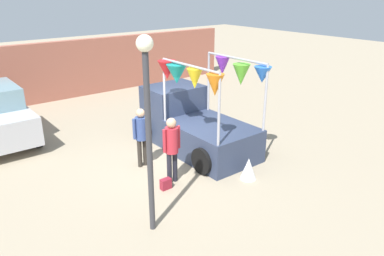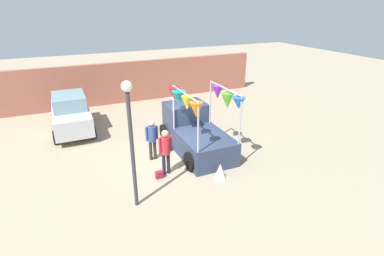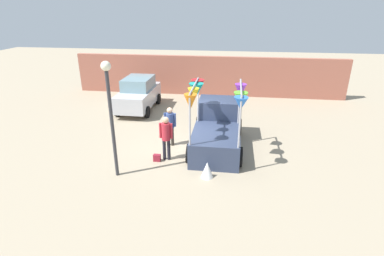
# 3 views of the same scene
# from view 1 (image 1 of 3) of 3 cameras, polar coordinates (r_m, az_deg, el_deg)

# --- Properties ---
(ground_plane) EXTENTS (60.00, 60.00, 0.00)m
(ground_plane) POSITION_cam_1_polar(r_m,az_deg,el_deg) (11.21, -3.09, -5.05)
(ground_plane) COLOR gray
(vendor_truck) EXTENTS (2.48, 4.10, 2.94)m
(vendor_truck) POSITION_cam_1_polar(r_m,az_deg,el_deg) (11.90, -0.07, 1.31)
(vendor_truck) COLOR #2D3851
(vendor_truck) RESTS_ON ground
(person_customer) EXTENTS (0.53, 0.34, 1.80)m
(person_customer) POSITION_cam_1_polar(r_m,az_deg,el_deg) (9.61, -3.11, -2.43)
(person_customer) COLOR black
(person_customer) RESTS_ON ground
(person_vendor) EXTENTS (0.53, 0.34, 1.73)m
(person_vendor) POSITION_cam_1_polar(r_m,az_deg,el_deg) (10.60, -7.72, -0.59)
(person_vendor) COLOR #2D2823
(person_vendor) RESTS_ON ground
(handbag) EXTENTS (0.28, 0.16, 0.28)m
(handbag) POSITION_cam_1_polar(r_m,az_deg,el_deg) (9.71, -4.02, -8.49)
(handbag) COLOR maroon
(handbag) RESTS_ON ground
(street_lamp) EXTENTS (0.32, 0.32, 4.09)m
(street_lamp) POSITION_cam_1_polar(r_m,az_deg,el_deg) (7.18, -6.77, 2.55)
(street_lamp) COLOR #333338
(street_lamp) RESTS_ON ground
(brick_boundary_wall) EXTENTS (18.00, 0.36, 2.60)m
(brick_boundary_wall) POSITION_cam_1_polar(r_m,az_deg,el_deg) (18.12, -19.11, 8.30)
(brick_boundary_wall) COLOR #9E5947
(brick_boundary_wall) RESTS_ON ground
(folded_kite_bundle_white) EXTENTS (0.62, 0.62, 0.60)m
(folded_kite_bundle_white) POSITION_cam_1_polar(r_m,az_deg,el_deg) (10.21, 8.60, -6.13)
(folded_kite_bundle_white) COLOR white
(folded_kite_bundle_white) RESTS_ON ground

